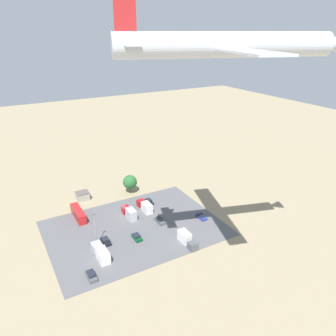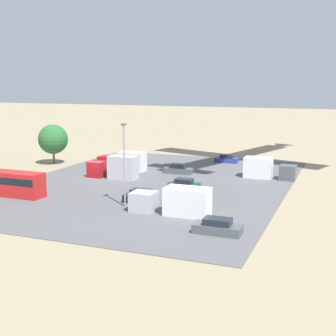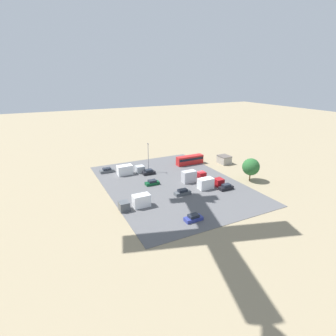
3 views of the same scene
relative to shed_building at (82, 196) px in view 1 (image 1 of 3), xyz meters
name	(u,v)px [view 1 (image 1 of 3)]	position (x,y,z in m)	size (l,w,h in m)	color
ground_plane	(123,214)	(-8.48, 16.46, -1.45)	(400.00, 400.00, 0.00)	gray
parking_lot_surface	(135,228)	(-8.48, 25.93, -1.41)	(51.06, 37.13, 0.08)	#565659
shed_building	(82,196)	(0.00, 0.00, 0.00)	(4.49, 3.89, 2.89)	#9E998E
bus	(78,213)	(4.74, 11.68, 0.30)	(2.47, 10.10, 3.09)	red
parked_car_0	(149,202)	(-19.14, 14.32, -0.70)	(1.72, 4.14, 1.60)	black
parked_car_1	(160,221)	(-16.59, 26.85, -0.74)	(1.79, 4.46, 1.51)	#4C5156
parked_car_2	(91,275)	(9.67, 40.50, -0.75)	(1.96, 4.60, 1.50)	#4C5156
parked_car_3	(201,217)	(-29.28, 31.35, -0.78)	(1.88, 4.05, 1.43)	navy
parked_car_4	(137,237)	(-6.66, 31.34, -0.77)	(1.91, 4.07, 1.43)	#0C4723
parked_car_5	(106,241)	(1.82, 28.89, -0.70)	(1.98, 4.02, 1.60)	black
parked_truck_0	(101,253)	(4.95, 34.39, 0.02)	(2.58, 8.88, 3.04)	#ADB2B7
parked_truck_1	(187,239)	(-17.98, 40.32, 0.03)	(2.39, 7.56, 3.06)	#4C5156
parked_truck_2	(130,213)	(-9.67, 19.47, 0.20)	(2.32, 7.62, 3.42)	maroon
parked_truck_3	(145,206)	(-16.01, 17.80, 0.02)	(2.43, 7.92, 3.03)	maroon
tree_near_shed	(130,182)	(-16.87, 3.53, 2.94)	(5.13, 5.13, 6.96)	brown
light_pole_lot_centre	(95,228)	(4.15, 27.96, 3.86)	(0.90, 0.28, 9.58)	gray
airplane	(235,45)	(-15.54, 57.53, 51.75)	(42.27, 35.36, 10.24)	silver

